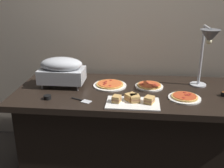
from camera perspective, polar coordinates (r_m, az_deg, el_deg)
name	(u,v)px	position (r m, az deg, el deg)	size (l,w,h in m)	color
ground_plane	(127,165)	(2.66, 3.27, -16.72)	(8.00, 8.00, 0.00)	#38332D
back_wall	(132,28)	(2.65, 4.31, 11.58)	(4.40, 0.04, 2.40)	#B7A893
buffet_table	(128,129)	(2.45, 3.45, -9.49)	(1.90, 0.84, 0.76)	black
chafing_dish	(62,70)	(2.37, -10.53, 2.93)	(0.38, 0.23, 0.26)	#B7BABF
heat_lamp	(208,43)	(2.25, 19.48, 8.20)	(0.15, 0.34, 0.53)	#B7BABF
pizza_plate_front	(185,97)	(2.18, 15.00, -2.72)	(0.25, 0.25, 0.03)	white
pizza_plate_center	(110,85)	(2.37, -0.46, -0.16)	(0.29, 0.29, 0.03)	white
pizza_plate_raised_stand	(149,86)	(2.37, 7.83, -0.35)	(0.24, 0.24, 0.03)	white
sandwich_platter	(133,101)	(2.03, 4.48, -3.54)	(0.39, 0.23, 0.06)	white
sauce_cup_near	(47,97)	(2.16, -13.43, -2.69)	(0.06, 0.06, 0.03)	black
serving_spatula	(82,100)	(2.09, -6.37, -3.44)	(0.17, 0.10, 0.01)	#B7BABF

